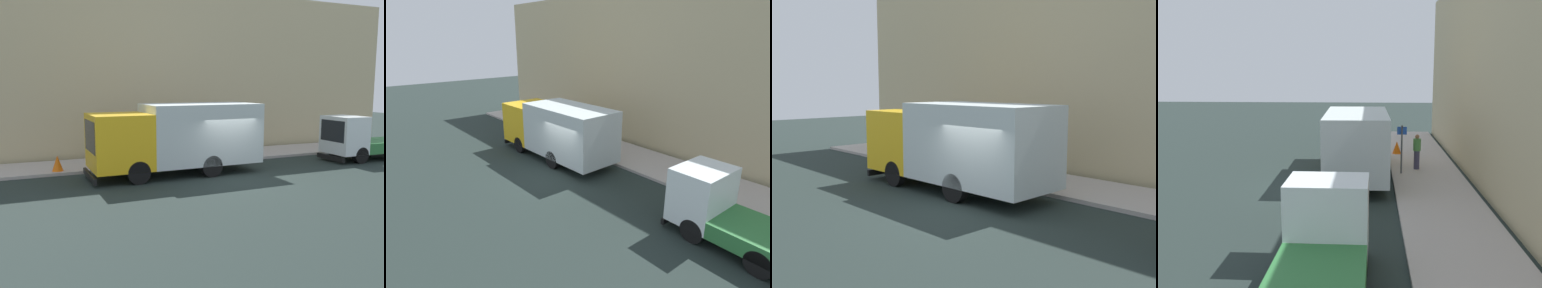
% 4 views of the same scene
% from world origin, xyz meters
% --- Properties ---
extents(ground, '(80.00, 80.00, 0.00)m').
position_xyz_m(ground, '(0.00, 0.00, 0.00)').
color(ground, '#222D2A').
extents(sidewalk, '(3.22, 30.00, 0.14)m').
position_xyz_m(sidewalk, '(4.61, 0.00, 0.07)').
color(sidewalk, '#B4AAA3').
rests_on(sidewalk, ground).
extents(building_facade, '(0.50, 30.00, 9.30)m').
position_xyz_m(building_facade, '(6.72, 0.00, 4.65)').
color(building_facade, '#C3B185').
rests_on(building_facade, ground).
extents(large_utility_truck, '(2.72, 7.67, 3.13)m').
position_xyz_m(large_utility_truck, '(1.38, 1.99, 1.72)').
color(large_utility_truck, yellow).
rests_on(large_utility_truck, ground).
extents(pedestrian_walking, '(0.52, 0.52, 1.69)m').
position_xyz_m(pedestrian_walking, '(4.22, 3.29, 1.03)').
color(pedestrian_walking, '#3E3C58').
rests_on(pedestrian_walking, sidewalk).
extents(traffic_cone_orange, '(0.49, 0.49, 0.70)m').
position_xyz_m(traffic_cone_orange, '(3.48, 6.96, 0.49)').
color(traffic_cone_orange, orange).
rests_on(traffic_cone_orange, sidewalk).
extents(street_sign_post, '(0.44, 0.08, 2.24)m').
position_xyz_m(street_sign_post, '(3.43, 2.42, 1.48)').
color(street_sign_post, '#4C5156').
rests_on(street_sign_post, sidewalk).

